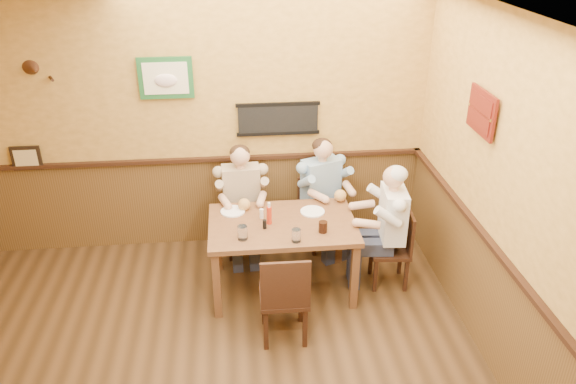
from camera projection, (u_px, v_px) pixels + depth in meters
The scene contains 17 objects.
room at pixel (190, 206), 3.68m from camera, with size 5.02×5.03×2.81m.
dining_table at pixel (282, 231), 5.39m from camera, with size 1.40×0.90×0.75m.
chair_back_left at pixel (243, 220), 6.08m from camera, with size 0.37×0.37×0.80m, color #341C10, non-canonical shape.
chair_back_right at pixel (320, 214), 6.21m from camera, with size 0.38×0.38×0.81m, color #341C10, non-canonical shape.
chair_right_end at pixel (390, 248), 5.58m from camera, with size 0.38×0.38×0.82m, color #341C10, non-canonical shape.
chair_near_side at pixel (284, 294), 4.85m from camera, with size 0.42×0.42×0.90m, color #341C10, non-canonical shape.
diner_tan_shirt at pixel (242, 206), 6.00m from camera, with size 0.53×0.53×1.15m, color tan, non-canonical shape.
diner_blue_polo at pixel (320, 200), 6.13m from camera, with size 0.54×0.54×1.16m, color #84A6C6, non-canonical shape.
diner_white_elder at pixel (391, 233), 5.50m from camera, with size 0.54×0.54×1.16m, color white, non-canonical shape.
water_glass_left at pixel (243, 233), 5.05m from camera, with size 0.09×0.09×0.13m, color white.
water_glass_mid at pixel (296, 235), 5.02m from camera, with size 0.08×0.08×0.12m, color white.
cola_tumbler at pixel (323, 227), 5.17m from camera, with size 0.08×0.08×0.11m, color black.
hot_sauce_bottle at pixel (269, 214), 5.29m from camera, with size 0.05×0.05×0.20m, color red.
salt_shaker at pixel (262, 214), 5.40m from camera, with size 0.04×0.04×0.10m, color silver.
pepper_shaker at pixel (265, 224), 5.23m from camera, with size 0.04×0.04×0.09m, color black.
plate_far_left at pixel (233, 211), 5.53m from camera, with size 0.24×0.24×0.02m, color white.
plate_far_right at pixel (313, 211), 5.53m from camera, with size 0.24×0.24×0.02m, color white.
Camera 1 is at (0.44, -3.12, 3.44)m, focal length 35.00 mm.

